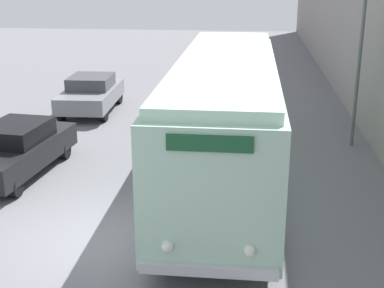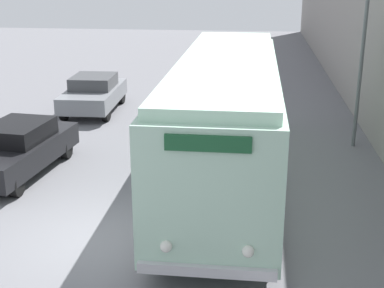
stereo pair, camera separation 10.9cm
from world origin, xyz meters
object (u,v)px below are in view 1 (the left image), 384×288
at_px(vintage_bus, 225,113).
at_px(streetlamp, 363,25).
at_px(parked_car_mid, 91,93).
at_px(parked_car_near, 17,149).

xyz_separation_m(vintage_bus, streetlamp, (4.08, 3.52, 2.04)).
bearing_deg(parked_car_mid, parked_car_near, -93.11).
xyz_separation_m(vintage_bus, parked_car_mid, (-5.82, 6.88, -1.18)).
relative_size(vintage_bus, parked_car_near, 2.53).
bearing_deg(streetlamp, vintage_bus, -139.26).
xyz_separation_m(parked_car_near, parked_car_mid, (0.12, 7.03, 0.01)).
bearing_deg(vintage_bus, parked_car_mid, 130.23).
relative_size(vintage_bus, streetlamp, 1.89).
height_order(vintage_bus, parked_car_near, vintage_bus).
bearing_deg(parked_car_near, vintage_bus, 7.23).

